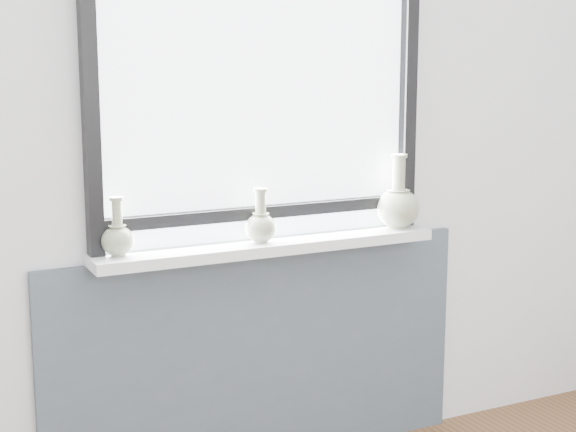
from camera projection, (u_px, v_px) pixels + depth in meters
name	position (u px, v px, depth m)	size (l,w,h in m)	color
back_wall	(257.00, 130.00, 3.24)	(3.60, 0.02, 2.60)	silver
apron_panel	(262.00, 357.00, 3.38)	(1.70, 0.03, 0.86)	#46505F
windowsill	(269.00, 246.00, 3.23)	(1.32, 0.18, 0.04)	silver
window	(261.00, 91.00, 3.18)	(1.30, 0.06, 1.05)	black
vase_a	(118.00, 238.00, 2.98)	(0.11, 0.11, 0.20)	gray
vase_b	(261.00, 225.00, 3.19)	(0.11, 0.11, 0.20)	gray
vase_c	(398.00, 205.00, 3.45)	(0.17, 0.17, 0.29)	gray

